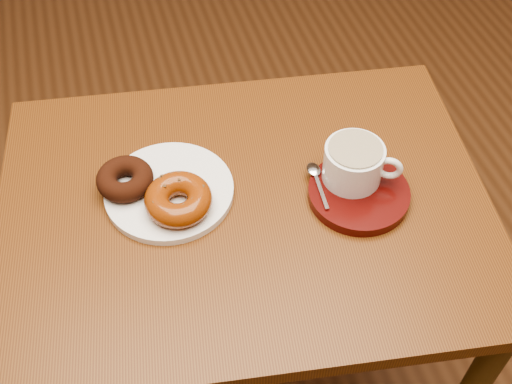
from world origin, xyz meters
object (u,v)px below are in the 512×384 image
object	(u,v)px
cafe_table	(245,245)
coffee_cup	(354,163)
saucer	(359,193)
donut_plate	(169,191)

from	to	relation	value
cafe_table	coffee_cup	bearing A→B (deg)	4.63
saucer	coffee_cup	bearing A→B (deg)	91.79
cafe_table	donut_plate	size ratio (longest dim) A/B	4.13
saucer	coffee_cup	size ratio (longest dim) A/B	1.37
saucer	coffee_cup	world-z (taller)	coffee_cup
donut_plate	cafe_table	bearing A→B (deg)	-24.53
donut_plate	coffee_cup	world-z (taller)	coffee_cup
cafe_table	coffee_cup	distance (m)	0.25
cafe_table	donut_plate	world-z (taller)	donut_plate
cafe_table	saucer	world-z (taller)	saucer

